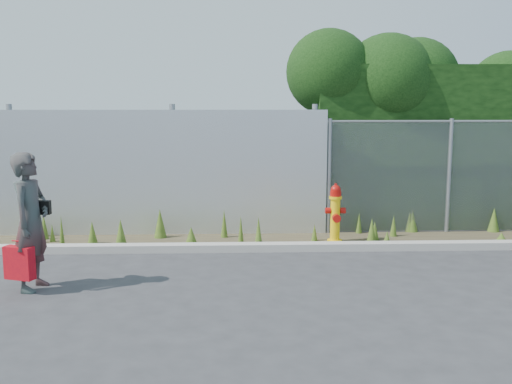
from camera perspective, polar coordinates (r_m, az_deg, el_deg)
name	(u,v)px	position (r m, az deg, el deg)	size (l,w,h in m)	color
ground	(284,286)	(7.32, 2.78, -9.39)	(80.00, 80.00, 0.00)	#333335
curb	(274,247)	(9.03, 1.82, -5.52)	(16.00, 0.22, 0.12)	#ACA49B
weed_strip	(282,233)	(9.66, 2.57, -4.13)	(16.00, 1.34, 0.53)	#443A27
corrugated_fence	(84,173)	(10.36, -16.85, 1.79)	(8.50, 0.21, 2.30)	silver
chainlink_fence	(507,176)	(11.13, 23.80, 1.50)	(6.50, 0.07, 2.05)	gray
hedge	(492,116)	(12.01, 22.50, 7.07)	(7.85, 1.96, 3.69)	black
fire_hydrant	(335,214)	(9.54, 7.93, -2.22)	(0.33, 0.30, 1.00)	yellow
woman	(31,222)	(7.53, -21.58, -2.77)	(0.62, 0.41, 1.71)	#0E5B54
red_tote_bag	(19,263)	(7.50, -22.59, -6.55)	(0.36, 0.13, 0.48)	#AC0917
black_shoulder_bag	(41,208)	(7.60, -20.70, -1.46)	(0.23, 0.10, 0.17)	black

